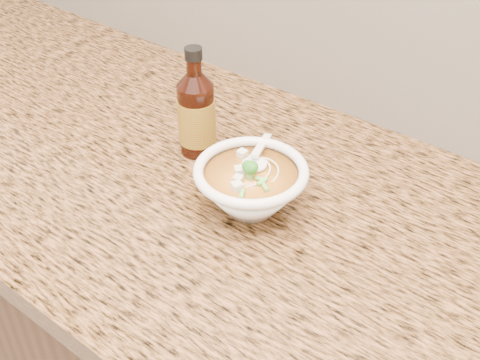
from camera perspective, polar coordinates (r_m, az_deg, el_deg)
The scene contains 3 objects.
counter_slab at distance 0.88m, azimuth 8.68°, elevation -6.30°, with size 4.00×0.68×0.04m, color brown.
soup_bowl at distance 0.88m, azimuth 1.02°, elevation -0.68°, with size 0.17×0.18×0.09m.
hot_sauce_bottle at distance 0.99m, azimuth -4.15°, elevation 6.22°, with size 0.07×0.07×0.19m.
Camera 1 is at (0.28, 1.10, 1.48)m, focal length 45.00 mm.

